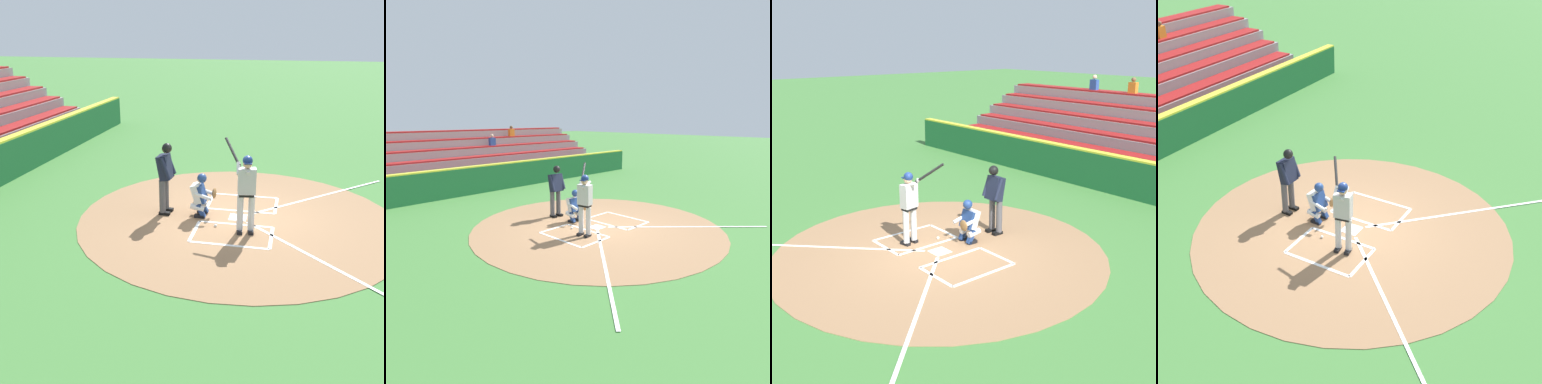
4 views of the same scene
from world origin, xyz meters
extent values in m
plane|color=#427A38|center=(0.00, 0.00, 0.00)|extent=(120.00, 120.00, 0.00)
cylinder|color=#99704C|center=(0.00, 0.00, 0.01)|extent=(8.00, 8.00, 0.01)
cube|color=white|center=(0.00, 0.00, 0.01)|extent=(0.44, 0.44, 0.01)
cube|color=white|center=(-1.05, -0.90, 0.01)|extent=(1.20, 0.08, 0.01)
cube|color=white|center=(-1.05, 0.90, 0.01)|extent=(1.20, 0.08, 0.01)
cube|color=white|center=(-0.45, 0.00, 0.01)|extent=(0.08, 1.80, 0.01)
cube|color=white|center=(-1.65, 0.00, 0.01)|extent=(0.08, 1.80, 0.01)
cube|color=white|center=(1.05, -0.90, 0.01)|extent=(1.20, 0.08, 0.01)
cube|color=white|center=(1.05, 0.90, 0.01)|extent=(1.20, 0.08, 0.01)
cube|color=white|center=(0.45, 0.00, 0.01)|extent=(0.08, 1.80, 0.01)
cube|color=white|center=(1.65, 0.00, 0.01)|extent=(0.08, 1.80, 0.01)
cube|color=white|center=(2.10, 2.10, 0.01)|extent=(3.73, 3.73, 0.01)
cube|color=white|center=(-2.10, 2.10, 0.01)|extent=(3.73, 3.73, 0.01)
cylinder|color=silver|center=(0.85, 0.40, 0.50)|extent=(0.15, 0.15, 0.84)
cube|color=black|center=(0.89, 0.41, 0.04)|extent=(0.28, 0.16, 0.09)
cylinder|color=silver|center=(0.89, 0.15, 0.50)|extent=(0.15, 0.15, 0.84)
cube|color=black|center=(0.93, 0.15, 0.04)|extent=(0.28, 0.16, 0.09)
cube|color=black|center=(0.87, 0.27, 0.97)|extent=(0.28, 0.37, 0.10)
cube|color=#BCBCBC|center=(0.87, 0.27, 1.28)|extent=(0.31, 0.44, 0.60)
sphere|color=tan|center=(0.89, 0.28, 1.69)|extent=(0.21, 0.21, 0.21)
sphere|color=navy|center=(0.87, 0.27, 1.76)|extent=(0.23, 0.23, 0.23)
cube|color=navy|center=(0.98, 0.29, 1.73)|extent=(0.14, 0.19, 0.02)
cylinder|color=#BCBCBC|center=(0.82, 0.28, 1.56)|extent=(0.44, 0.17, 0.21)
cylinder|color=#BCBCBC|center=(0.86, 0.07, 1.56)|extent=(0.28, 0.14, 0.29)
cylinder|color=black|center=(0.52, -0.12, 1.86)|extent=(0.63, 0.47, 0.53)
cylinder|color=black|center=(0.80, 0.08, 1.62)|extent=(0.10, 0.11, 0.08)
cube|color=black|center=(-0.10, -0.94, 0.04)|extent=(0.13, 0.26, 0.09)
cube|color=navy|center=(-0.10, -0.90, 0.20)|extent=(0.13, 0.25, 0.37)
cylinder|color=silver|center=(-0.10, -1.00, 0.28)|extent=(0.16, 0.37, 0.21)
cube|color=black|center=(0.22, -0.95, 0.04)|extent=(0.13, 0.26, 0.09)
cube|color=navy|center=(0.22, -0.91, 0.20)|extent=(0.13, 0.25, 0.37)
cylinder|color=silver|center=(0.21, -1.01, 0.28)|extent=(0.16, 0.37, 0.21)
cube|color=silver|center=(0.05, -1.02, 0.62)|extent=(0.41, 0.37, 0.52)
cube|color=navy|center=(0.06, -0.91, 0.62)|extent=(0.43, 0.23, 0.46)
sphere|color=beige|center=(0.06, -0.95, 0.99)|extent=(0.21, 0.21, 0.21)
sphere|color=navy|center=(0.06, -0.93, 1.01)|extent=(0.24, 0.24, 0.24)
cylinder|color=silver|center=(-0.14, -0.84, 0.60)|extent=(0.11, 0.45, 0.20)
cylinder|color=silver|center=(0.26, -0.85, 0.60)|extent=(0.11, 0.45, 0.20)
ellipsoid|color=brown|center=(-0.13, -0.64, 0.57)|extent=(0.28, 0.11, 0.28)
cylinder|color=#4C4C51|center=(-0.06, -1.90, 0.51)|extent=(0.16, 0.16, 0.86)
cube|color=black|center=(-0.05, -1.85, 0.04)|extent=(0.14, 0.28, 0.09)
cylinder|color=#4C4C51|center=(0.22, -1.92, 0.51)|extent=(0.16, 0.16, 0.86)
cube|color=black|center=(0.23, -1.87, 0.04)|extent=(0.14, 0.28, 0.09)
cube|color=#191E33|center=(0.08, -1.87, 1.25)|extent=(0.45, 0.38, 0.66)
sphere|color=brown|center=(0.09, -1.83, 1.72)|extent=(0.22, 0.22, 0.22)
sphere|color=black|center=(0.09, -1.81, 1.74)|extent=(0.25, 0.25, 0.25)
cylinder|color=#191E33|center=(-0.15, -1.78, 1.28)|extent=(0.11, 0.29, 0.56)
cylinder|color=#191E33|center=(0.33, -1.80, 1.28)|extent=(0.11, 0.29, 0.56)
sphere|color=white|center=(0.69, -0.46, 0.04)|extent=(0.07, 0.07, 0.07)
cube|color=#1E6033|center=(0.00, -7.50, 0.62)|extent=(22.00, 0.36, 1.25)
cube|color=yellow|center=(0.00, -7.50, 1.28)|extent=(22.00, 0.32, 0.06)
cube|color=gray|center=(0.00, -8.53, 0.23)|extent=(20.00, 0.85, 0.45)
cube|color=maroon|center=(0.00, -8.53, 0.49)|extent=(19.60, 0.72, 0.08)
cube|color=gray|center=(0.00, -9.38, 0.45)|extent=(20.00, 0.85, 0.90)
cube|color=maroon|center=(0.00, -9.38, 0.94)|extent=(19.60, 0.72, 0.08)
cube|color=gray|center=(0.00, -10.22, 0.68)|extent=(20.00, 0.85, 1.35)
cube|color=maroon|center=(0.00, -10.22, 1.39)|extent=(19.60, 0.72, 0.08)
cube|color=gray|center=(0.00, -11.07, 0.90)|extent=(20.00, 0.85, 1.80)
cube|color=maroon|center=(0.00, -11.07, 1.84)|extent=(19.60, 0.72, 0.08)
cube|color=gray|center=(0.00, -11.92, 1.12)|extent=(20.00, 0.85, 2.25)
cube|color=maroon|center=(0.00, -11.92, 2.29)|extent=(19.60, 0.72, 0.08)
cube|color=gray|center=(0.00, -12.77, 1.35)|extent=(20.00, 0.85, 2.70)
cube|color=maroon|center=(0.00, -12.77, 2.74)|extent=(19.60, 0.72, 0.08)
cube|color=orange|center=(-5.07, -11.87, 2.56)|extent=(0.36, 0.22, 0.46)
sphere|color=brown|center=(-5.07, -11.87, 2.90)|extent=(0.20, 0.20, 0.20)
cube|color=#284C9E|center=(-3.08, -11.02, 2.11)|extent=(0.36, 0.22, 0.46)
sphere|color=beige|center=(-3.08, -11.02, 2.45)|extent=(0.20, 0.20, 0.20)
camera|label=1|loc=(11.01, 1.27, 4.58)|focal=44.02mm
camera|label=2|loc=(8.03, 6.99, 3.49)|focal=32.02mm
camera|label=3|loc=(-9.17, 6.76, 4.92)|focal=47.45mm
camera|label=4|loc=(9.43, 5.45, 7.47)|focal=48.27mm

